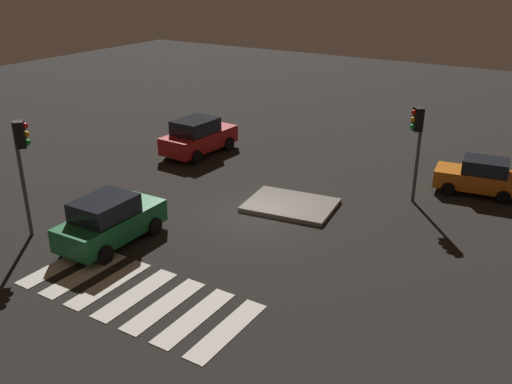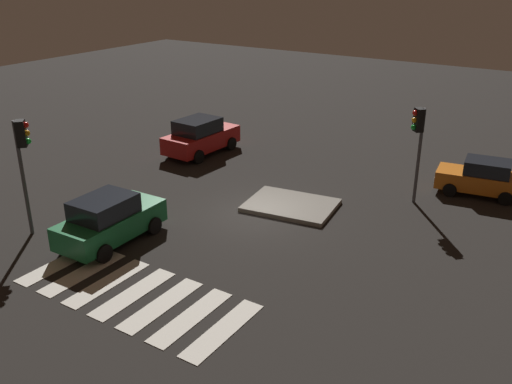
{
  "view_description": "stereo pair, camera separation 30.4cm",
  "coord_description": "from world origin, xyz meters",
  "px_view_note": "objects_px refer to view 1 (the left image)",
  "views": [
    {
      "loc": [
        11.11,
        -17.74,
        9.63
      ],
      "look_at": [
        0.0,
        0.0,
        1.0
      ],
      "focal_mm": 39.5,
      "sensor_mm": 36.0,
      "label": 1
    },
    {
      "loc": [
        11.37,
        -17.58,
        9.63
      ],
      "look_at": [
        0.0,
        0.0,
        1.0
      ],
      "focal_mm": 39.5,
      "sensor_mm": 36.0,
      "label": 2
    }
  ],
  "objects_px": {
    "car_green": "(110,221)",
    "traffic_light_north": "(417,131)",
    "car_red": "(198,137)",
    "traffic_light_south": "(22,150)",
    "traffic_island": "(291,205)",
    "car_orange": "(480,177)"
  },
  "relations": [
    {
      "from": "car_green",
      "to": "traffic_light_south",
      "type": "xyz_separation_m",
      "value": [
        -2.97,
        -1.04,
        2.45
      ]
    },
    {
      "from": "traffic_light_north",
      "to": "car_red",
      "type": "bearing_deg",
      "value": -45.5
    },
    {
      "from": "car_orange",
      "to": "car_red",
      "type": "distance_m",
      "value": 14.12
    },
    {
      "from": "car_red",
      "to": "car_orange",
      "type": "bearing_deg",
      "value": -78.39
    },
    {
      "from": "traffic_island",
      "to": "traffic_light_south",
      "type": "height_order",
      "value": "traffic_light_south"
    },
    {
      "from": "car_orange",
      "to": "car_green",
      "type": "bearing_deg",
      "value": 41.79
    },
    {
      "from": "car_orange",
      "to": "car_red",
      "type": "bearing_deg",
      "value": 1.03
    },
    {
      "from": "car_red",
      "to": "traffic_light_north",
      "type": "bearing_deg",
      "value": -89.0
    },
    {
      "from": "car_green",
      "to": "car_red",
      "type": "xyz_separation_m",
      "value": [
        -3.61,
        9.97,
        0.05
      ]
    },
    {
      "from": "car_orange",
      "to": "car_red",
      "type": "xyz_separation_m",
      "value": [
        -13.95,
        -2.16,
        0.16
      ]
    },
    {
      "from": "traffic_island",
      "to": "car_orange",
      "type": "distance_m",
      "value": 8.6
    },
    {
      "from": "traffic_light_south",
      "to": "car_green",
      "type": "bearing_deg",
      "value": -24.88
    },
    {
      "from": "car_green",
      "to": "traffic_light_north",
      "type": "relative_size",
      "value": 1.03
    },
    {
      "from": "traffic_island",
      "to": "traffic_light_south",
      "type": "bearing_deg",
      "value": -133.31
    },
    {
      "from": "car_red",
      "to": "traffic_light_north",
      "type": "xyz_separation_m",
      "value": [
        11.67,
        -0.37,
        2.18
      ]
    },
    {
      "from": "traffic_island",
      "to": "car_orange",
      "type": "relative_size",
      "value": 1.03
    },
    {
      "from": "traffic_island",
      "to": "car_green",
      "type": "xyz_separation_m",
      "value": [
        -3.99,
        -6.35,
        0.81
      ]
    },
    {
      "from": "car_orange",
      "to": "traffic_island",
      "type": "bearing_deg",
      "value": 34.55
    },
    {
      "from": "car_orange",
      "to": "traffic_light_north",
      "type": "height_order",
      "value": "traffic_light_north"
    },
    {
      "from": "car_green",
      "to": "traffic_light_north",
      "type": "bearing_deg",
      "value": -41.28
    },
    {
      "from": "car_green",
      "to": "car_red",
      "type": "distance_m",
      "value": 10.6
    },
    {
      "from": "car_red",
      "to": "traffic_light_south",
      "type": "relative_size",
      "value": 1.02
    }
  ]
}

